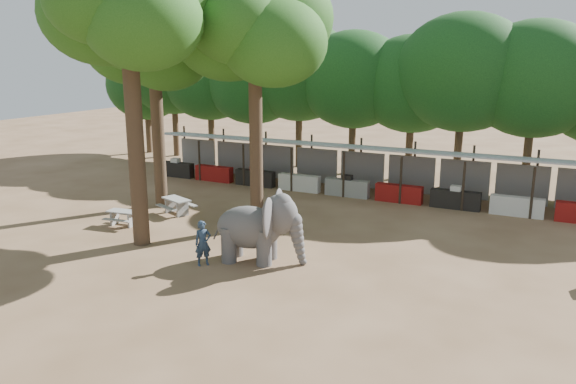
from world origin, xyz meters
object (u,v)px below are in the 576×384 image
at_px(yard_tree_center, 127,1).
at_px(picnic_table_far, 177,204).
at_px(yard_tree_back, 254,24).
at_px(elephant, 260,227).
at_px(handler, 203,243).
at_px(yard_tree_left, 153,35).
at_px(picnic_table_near, 123,216).

height_order(yard_tree_center, picnic_table_far, yard_tree_center).
relative_size(yard_tree_center, yard_tree_back, 1.06).
bearing_deg(picnic_table_far, yard_tree_center, -50.95).
bearing_deg(elephant, yard_tree_center, 169.77).
bearing_deg(yard_tree_center, handler, -15.91).
distance_m(yard_tree_left, picnic_table_far, 7.97).
distance_m(yard_tree_left, yard_tree_back, 6.09).
height_order(yard_tree_back, elephant, yard_tree_back).
bearing_deg(yard_tree_left, elephant, -30.08).
bearing_deg(elephant, yard_tree_left, 137.54).
relative_size(picnic_table_near, picnic_table_far, 0.78).
distance_m(yard_tree_center, picnic_table_near, 9.15).
xyz_separation_m(yard_tree_left, yard_tree_center, (3.00, -5.00, 1.01)).
bearing_deg(handler, picnic_table_near, 108.14).
relative_size(yard_tree_left, elephant, 3.17).
height_order(elephant, handler, elephant).
height_order(handler, picnic_table_near, handler).
xyz_separation_m(yard_tree_left, yard_tree_back, (6.00, -1.00, 0.34)).
bearing_deg(picnic_table_near, picnic_table_far, 61.71).
relative_size(yard_tree_left, picnic_table_near, 7.43).
xyz_separation_m(yard_tree_center, picnic_table_far, (-1.26, 3.90, -8.71)).
height_order(yard_tree_left, handler, yard_tree_left).
relative_size(elephant, picnic_table_far, 1.82).
xyz_separation_m(yard_tree_back, elephant, (2.29, -3.80, -7.25)).
bearing_deg(picnic_table_far, handler, -23.92).
xyz_separation_m(handler, picnic_table_near, (-5.92, 2.43, -0.38)).
height_order(handler, picnic_table_far, handler).
xyz_separation_m(elephant, picnic_table_far, (-6.55, 3.71, -0.80)).
height_order(elephant, picnic_table_far, elephant).
bearing_deg(yard_tree_left, yard_tree_back, -9.46).
relative_size(elephant, picnic_table_near, 2.34).
height_order(yard_tree_left, picnic_table_near, yard_tree_left).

